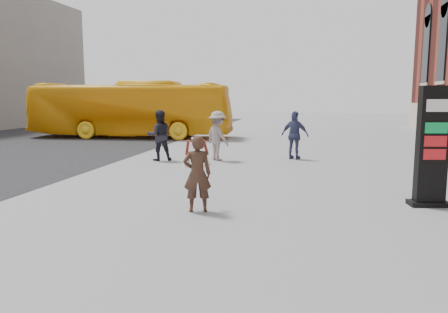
% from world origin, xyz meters
% --- Properties ---
extents(ground, '(100.00, 100.00, 0.00)m').
position_xyz_m(ground, '(0.00, 0.00, 0.00)').
color(ground, '#9E9EA3').
extents(info_pylon, '(0.91, 0.56, 2.65)m').
position_xyz_m(info_pylon, '(4.62, 1.45, 1.32)').
color(info_pylon, black).
rests_on(info_pylon, ground).
extents(woman, '(0.73, 0.70, 1.62)m').
position_xyz_m(woman, '(-0.30, -0.06, 0.83)').
color(woman, '#3F291C').
rests_on(woman, ground).
extents(bus, '(11.65, 3.57, 3.20)m').
position_xyz_m(bus, '(-8.21, 14.74, 1.60)').
color(bus, '#ECAC14').
rests_on(bus, road).
extents(pedestrian_a, '(1.13, 1.04, 1.88)m').
position_xyz_m(pedestrian_a, '(-3.58, 6.64, 0.94)').
color(pedestrian_a, black).
rests_on(pedestrian_a, ground).
extents(pedestrian_b, '(1.34, 1.32, 1.84)m').
position_xyz_m(pedestrian_b, '(-1.45, 7.10, 0.92)').
color(pedestrian_b, gray).
rests_on(pedestrian_b, ground).
extents(pedestrian_c, '(1.16, 0.77, 1.83)m').
position_xyz_m(pedestrian_c, '(1.37, 7.98, 0.92)').
color(pedestrian_c, '#383F62').
rests_on(pedestrian_c, ground).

